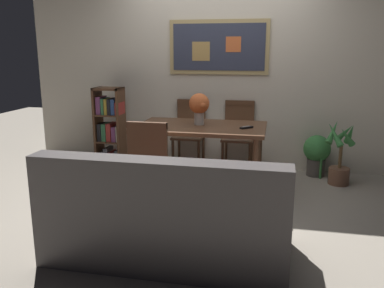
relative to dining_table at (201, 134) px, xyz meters
name	(u,v)px	position (x,y,z in m)	size (l,w,h in m)	color
ground_plane	(198,200)	(0.05, -0.40, -0.63)	(12.00, 12.00, 0.00)	gray
wall_back_with_painting	(219,69)	(0.05, 0.99, 0.67)	(5.20, 0.14, 2.60)	beige
dining_table	(201,134)	(0.00, 0.00, 0.00)	(1.43, 0.88, 0.73)	brown
dining_chair_near_left	(151,159)	(-0.34, -0.79, -0.10)	(0.40, 0.41, 0.91)	brown
dining_chair_far_right	(239,130)	(0.35, 0.80, -0.10)	(0.40, 0.41, 0.91)	brown
dining_chair_far_left	(190,128)	(-0.30, 0.79, -0.10)	(0.40, 0.41, 0.91)	brown
leather_couch	(166,219)	(0.04, -1.61, -0.32)	(1.80, 0.84, 0.84)	#514C4C
bookshelf	(110,130)	(-1.35, 0.59, -0.12)	(0.36, 0.28, 1.07)	brown
potted_ivy	(317,153)	(1.34, 0.76, -0.34)	(0.34, 0.34, 0.55)	#4C4742
potted_palm	(340,158)	(1.57, 0.46, -0.32)	(0.36, 0.39, 0.76)	brown
flower_vase	(199,105)	(-0.03, 0.05, 0.32)	(0.23, 0.23, 0.35)	beige
tv_remote	(246,127)	(0.51, -0.07, 0.11)	(0.14, 0.14, 0.02)	black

